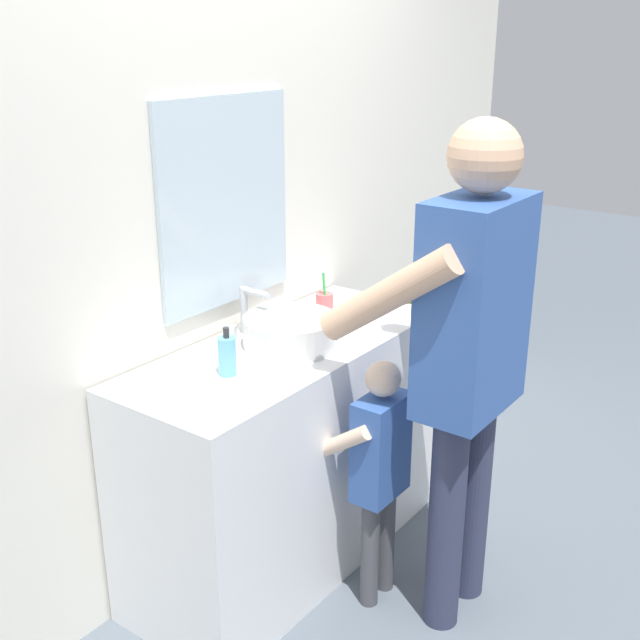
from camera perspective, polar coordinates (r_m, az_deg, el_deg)
The scene contains 9 objects.
ground_plane at distance 3.15m, azimuth 2.32°, elevation -18.36°, with size 14.00×14.00×0.00m, color slate.
back_wall at distance 2.91m, azimuth -7.52°, elevation 7.95°, with size 4.40×0.10×2.70m.
vanity_cabinet at distance 3.04m, azimuth -2.31°, elevation -9.64°, with size 1.35×0.54×0.90m, color white.
sink_basin at distance 2.81m, azimuth -2.13°, elevation -0.81°, with size 0.34×0.34×0.11m.
faucet at distance 2.93m, azimuth -5.31°, elevation 0.50°, with size 0.18×0.14×0.18m.
toothbrush_cup at distance 3.11m, azimuth 0.32°, elevation 1.15°, with size 0.07×0.07×0.21m.
soap_bottle at distance 2.59m, azimuth -6.72°, elevation -2.56°, with size 0.06×0.06×0.17m.
child_toddler at distance 2.78m, azimuth 4.22°, elevation -10.10°, with size 0.29×0.29×0.93m.
adult_parent at distance 2.57m, azimuth 10.56°, elevation -1.24°, with size 0.53×0.56×1.73m.
Camera 1 is at (-2.05, -1.36, 1.96)m, focal length 44.39 mm.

